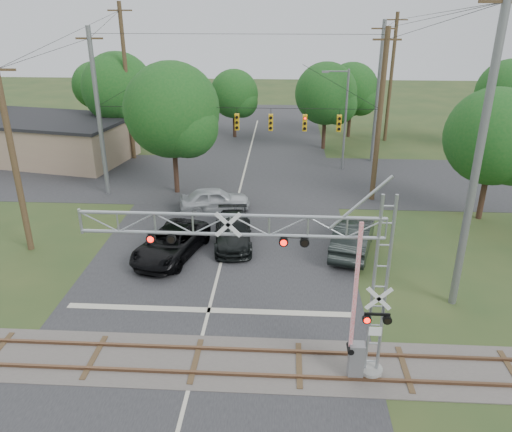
# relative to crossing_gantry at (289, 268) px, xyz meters

# --- Properties ---
(ground) EXTENTS (160.00, 160.00, 0.00)m
(ground) POSITION_rel_crossing_gantry_xyz_m (-3.49, -1.64, -4.46)
(ground) COLOR #283F1D
(ground) RESTS_ON ground
(road_main) EXTENTS (14.00, 90.00, 0.02)m
(road_main) POSITION_rel_crossing_gantry_xyz_m (-3.49, 8.36, -4.45)
(road_main) COLOR #27272A
(road_main) RESTS_ON ground
(road_cross) EXTENTS (90.00, 12.00, 0.02)m
(road_cross) POSITION_rel_crossing_gantry_xyz_m (-3.49, 22.36, -4.45)
(road_cross) COLOR #27272A
(road_cross) RESTS_ON ground
(railroad_track) EXTENTS (90.00, 3.20, 0.17)m
(railroad_track) POSITION_rel_crossing_gantry_xyz_m (-3.49, 0.36, -4.43)
(railroad_track) COLOR #4B4541
(railroad_track) RESTS_ON ground
(crossing_gantry) EXTENTS (10.77, 0.92, 7.20)m
(crossing_gantry) POSITION_rel_crossing_gantry_xyz_m (0.00, 0.00, 0.00)
(crossing_gantry) COLOR gray
(crossing_gantry) RESTS_ON ground
(traffic_signal_span) EXTENTS (19.34, 0.36, 11.50)m
(traffic_signal_span) POSITION_rel_crossing_gantry_xyz_m (-2.61, 18.36, 1.22)
(traffic_signal_span) COLOR slate
(traffic_signal_span) RESTS_ON ground
(pickup_black) EXTENTS (3.95, 6.13, 1.57)m
(pickup_black) POSITION_rel_crossing_gantry_xyz_m (-6.29, 9.00, -3.67)
(pickup_black) COLOR black
(pickup_black) RESTS_ON ground
(car_dark) EXTENTS (2.62, 5.31, 1.49)m
(car_dark) POSITION_rel_crossing_gantry_xyz_m (-3.08, 10.74, -3.72)
(car_dark) COLOR black
(car_dark) RESTS_ON ground
(sedan_silver) EXTENTS (4.94, 2.91, 1.58)m
(sedan_silver) POSITION_rel_crossing_gantry_xyz_m (-4.79, 15.66, -3.67)
(sedan_silver) COLOR #B2B7BB
(sedan_silver) RESTS_ON ground
(suv_dark) EXTENTS (3.18, 5.71, 1.78)m
(suv_dark) POSITION_rel_crossing_gantry_xyz_m (3.67, 10.21, -3.57)
(suv_dark) COLOR black
(suv_dark) RESTS_ON ground
(commercial_building) EXTENTS (16.98, 10.96, 3.66)m
(commercial_building) POSITION_rel_crossing_gantry_xyz_m (-21.82, 26.82, -2.62)
(commercial_building) COLOR gray
(commercial_building) RESTS_ON ground
(streetlight) EXTENTS (2.16, 0.23, 8.11)m
(streetlight) POSITION_rel_crossing_gantry_xyz_m (4.43, 25.18, 0.08)
(streetlight) COLOR slate
(streetlight) RESTS_ON ground
(utility_poles) EXTENTS (26.28, 30.19, 13.55)m
(utility_poles) POSITION_rel_crossing_gantry_xyz_m (-0.32, 20.91, 1.77)
(utility_poles) COLOR #432F1F
(utility_poles) RESTS_ON ground
(treeline) EXTENTS (55.40, 29.11, 9.32)m
(treeline) POSITION_rel_crossing_gantry_xyz_m (-3.07, 28.31, 0.83)
(treeline) COLOR #382419
(treeline) RESTS_ON ground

